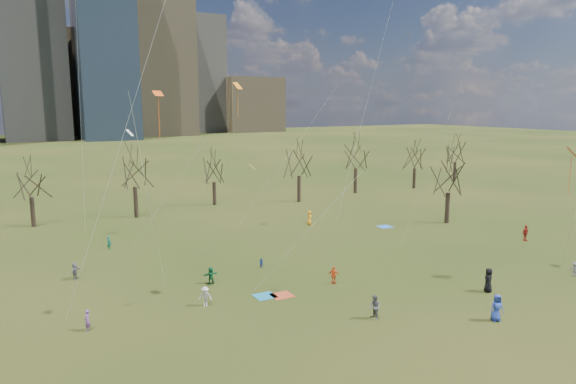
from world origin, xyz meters
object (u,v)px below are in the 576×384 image
person_0 (497,308)px  blanket_teal (265,296)px  blanket_navy (385,227)px  blanket_crimson (282,295)px  person_4 (334,275)px

person_0 → blanket_teal: bearing=158.6°
blanket_navy → person_0: person_0 is taller
blanket_crimson → person_4: person_4 is taller
blanket_teal → blanket_navy: (22.80, 13.17, 0.00)m
blanket_navy → blanket_crimson: 25.57m
blanket_teal → person_0: size_ratio=0.85×
blanket_teal → blanket_crimson: 1.32m
blanket_navy → person_0: (-11.05, -24.96, 0.93)m
blanket_teal → blanket_navy: bearing=30.0°
blanket_teal → person_4: 6.23m
blanket_teal → blanket_navy: size_ratio=1.00×
person_4 → blanket_teal: bearing=40.7°
blanket_teal → person_0: person_0 is taller
blanket_crimson → person_4: (4.97, 0.20, 0.73)m
blanket_navy → person_4: 21.43m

